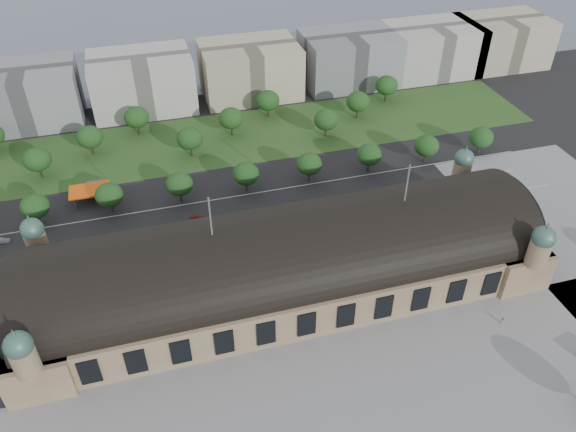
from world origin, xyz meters
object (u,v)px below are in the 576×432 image
object	(u,v)px
traffic_car_6	(435,183)
parked_car_0	(5,292)
traffic_car_1	(2,241)
petrol_station	(94,189)
parked_car_1	(46,284)
pedestrian_0	(502,321)
parked_car_2	(124,264)
parked_car_5	(166,254)
traffic_car_3	(197,218)
bus_west	(221,234)
parked_car_3	(70,277)
bus_east	(317,216)
bus_mid	(300,224)
parked_car_6	(124,270)
traffic_car_2	(87,258)
traffic_car_4	(288,219)
parked_car_4	(172,252)

from	to	relation	value
traffic_car_6	parked_car_0	distance (m)	149.46
traffic_car_1	parked_car_0	xyz separation A→B (m)	(3.43, -25.07, 0.02)
petrol_station	traffic_car_6	bearing A→B (deg)	-12.76
parked_car_1	pedestrian_0	xyz separation A→B (m)	(122.55, -50.36, 0.18)
parked_car_2	parked_car_5	size ratio (longest dim) A/B	1.14
traffic_car_1	traffic_car_3	bearing A→B (deg)	-89.97
traffic_car_6	bus_west	bearing A→B (deg)	-89.55
parked_car_3	bus_east	world-z (taller)	bus_east
parked_car_0	parked_car_5	size ratio (longest dim) A/B	1.00
traffic_car_3	bus_mid	size ratio (longest dim) A/B	0.41
parked_car_6	bus_east	distance (m)	65.89
bus_east	pedestrian_0	distance (m)	68.02
parked_car_0	bus_east	xyz separation A→B (m)	(99.43, 8.13, 1.00)
parked_car_1	traffic_car_2	bearing A→B (deg)	87.19
traffic_car_2	bus_west	size ratio (longest dim) A/B	0.41
traffic_car_1	parked_car_3	size ratio (longest dim) A/B	1.25
bus_west	traffic_car_1	bearing A→B (deg)	80.95
parked_car_3	bus_west	xyz separation A→B (m)	(47.84, 6.30, 1.14)
traffic_car_3	parked_car_6	size ratio (longest dim) A/B	0.92
parked_car_3	bus_west	world-z (taller)	bus_west
traffic_car_6	parked_car_5	xyz separation A→B (m)	(-101.22, -12.56, 0.04)
parked_car_0	bus_west	world-z (taller)	bus_west
traffic_car_4	traffic_car_6	xyz separation A→B (m)	(58.74, 5.94, -0.02)
bus_west	pedestrian_0	distance (m)	89.41
parked_car_2	pedestrian_0	size ratio (longest dim) A/B	2.87
parked_car_2	parked_car_5	xyz separation A→B (m)	(13.08, 1.33, -0.13)
traffic_car_1	parked_car_1	bearing A→B (deg)	-144.33
traffic_car_6	petrol_station	bearing A→B (deg)	-108.53
traffic_car_1	parked_car_6	world-z (taller)	traffic_car_1
parked_car_4	traffic_car_6	bearing A→B (deg)	66.41
traffic_car_1	traffic_car_4	xyz separation A→B (m)	(93.23, -14.45, -0.11)
petrol_station	parked_car_6	xyz separation A→B (m)	(7.96, -44.28, -2.25)
traffic_car_1	bus_west	size ratio (longest dim) A/B	0.37
parked_car_3	parked_car_4	xyz separation A→B (m)	(31.28, 2.74, 0.18)
traffic_car_1	pedestrian_0	distance (m)	156.91
parked_car_5	pedestrian_0	xyz separation A→B (m)	(86.84, -54.36, 0.30)
bus_east	parked_car_1	bearing A→B (deg)	95.93
traffic_car_1	traffic_car_2	bearing A→B (deg)	-116.85
parked_car_4	bus_west	size ratio (longest dim) A/B	0.39
bus_west	bus_east	bearing A→B (deg)	-83.94
traffic_car_4	parked_car_1	world-z (taller)	parked_car_1
traffic_car_4	bus_east	distance (m)	10.01
bus_west	bus_mid	bearing A→B (deg)	-88.29
bus_mid	traffic_car_6	bearing A→B (deg)	-83.56
traffic_car_3	parked_car_0	distance (m)	62.93
traffic_car_1	parked_car_5	world-z (taller)	traffic_car_1
petrol_station	parked_car_5	world-z (taller)	petrol_station
traffic_car_3	traffic_car_6	world-z (taller)	traffic_car_6
parked_car_4	parked_car_2	bearing A→B (deg)	-115.82
traffic_car_4	bus_west	bearing A→B (deg)	-86.36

